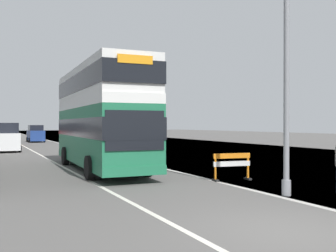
# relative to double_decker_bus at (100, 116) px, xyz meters

# --- Properties ---
(ground) EXTENTS (140.00, 280.00, 0.10)m
(ground) POSITION_rel_double_decker_bus_xyz_m (1.08, -12.47, -2.72)
(ground) COLOR #565451
(double_decker_bus) EXTENTS (3.06, 11.19, 5.03)m
(double_decker_bus) POSITION_rel_double_decker_bus_xyz_m (0.00, 0.00, 0.00)
(double_decker_bus) COLOR #1E6B47
(double_decker_bus) RESTS_ON ground
(lamppost_foreground) EXTENTS (0.29, 0.70, 9.56)m
(lamppost_foreground) POSITION_rel_double_decker_bus_xyz_m (3.41, -9.48, 1.86)
(lamppost_foreground) COLOR gray
(lamppost_foreground) RESTS_ON ground
(roadworks_barrier) EXTENTS (1.63, 0.64, 1.10)m
(roadworks_barrier) POSITION_rel_double_decker_bus_xyz_m (3.78, -5.96, -2.00)
(roadworks_barrier) COLOR orange
(roadworks_barrier) RESTS_ON ground
(car_oncoming_near) EXTENTS (1.99, 3.84, 2.38)m
(car_oncoming_near) POSITION_rel_double_decker_bus_xyz_m (-3.46, 15.66, -1.57)
(car_oncoming_near) COLOR silver
(car_oncoming_near) RESTS_ON ground
(car_receding_mid) EXTENTS (2.07, 4.42, 2.29)m
(car_receding_mid) POSITION_rel_double_decker_bus_xyz_m (-3.20, 25.37, -1.60)
(car_receding_mid) COLOR maroon
(car_receding_mid) RESTS_ON ground
(car_receding_far) EXTENTS (1.97, 4.31, 2.16)m
(car_receding_far) POSITION_rel_double_decker_bus_xyz_m (0.83, 32.87, -1.66)
(car_receding_far) COLOR navy
(car_receding_far) RESTS_ON ground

